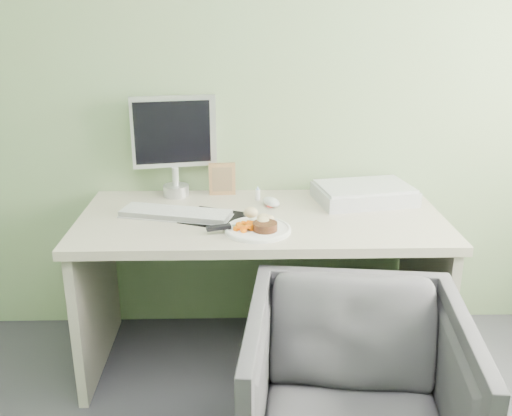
{
  "coord_description": "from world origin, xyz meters",
  "views": [
    {
      "loc": [
        -0.08,
        -0.73,
        1.59
      ],
      "look_at": [
        -0.03,
        1.5,
        0.81
      ],
      "focal_mm": 40.0,
      "sensor_mm": 36.0,
      "label": 1
    }
  ],
  "objects_px": {
    "monitor": "(174,140)",
    "desk_chair": "(354,399)",
    "scanner": "(364,194)",
    "desk": "(261,254)",
    "plate": "(258,230)"
  },
  "relations": [
    {
      "from": "monitor",
      "to": "desk_chair",
      "type": "bearing_deg",
      "value": -67.49
    },
    {
      "from": "monitor",
      "to": "desk_chair",
      "type": "relative_size",
      "value": 0.65
    },
    {
      "from": "scanner",
      "to": "desk_chair",
      "type": "height_order",
      "value": "scanner"
    },
    {
      "from": "desk",
      "to": "monitor",
      "type": "relative_size",
      "value": 3.33
    },
    {
      "from": "desk",
      "to": "scanner",
      "type": "distance_m",
      "value": 0.57
    },
    {
      "from": "plate",
      "to": "desk_chair",
      "type": "relative_size",
      "value": 0.37
    },
    {
      "from": "scanner",
      "to": "desk_chair",
      "type": "bearing_deg",
      "value": -112.52
    },
    {
      "from": "monitor",
      "to": "scanner",
      "type": "bearing_deg",
      "value": -18.58
    },
    {
      "from": "plate",
      "to": "scanner",
      "type": "relative_size",
      "value": 0.62
    },
    {
      "from": "scanner",
      "to": "desk_chair",
      "type": "xyz_separation_m",
      "value": [
        -0.2,
        -0.94,
        -0.43
      ]
    },
    {
      "from": "desk",
      "to": "scanner",
      "type": "relative_size",
      "value": 3.63
    },
    {
      "from": "monitor",
      "to": "desk_chair",
      "type": "height_order",
      "value": "monitor"
    },
    {
      "from": "desk",
      "to": "desk_chair",
      "type": "distance_m",
      "value": 0.83
    },
    {
      "from": "scanner",
      "to": "desk",
      "type": "bearing_deg",
      "value": -169.63
    },
    {
      "from": "desk",
      "to": "desk_chair",
      "type": "relative_size",
      "value": 2.15
    }
  ]
}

